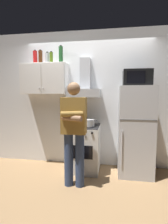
{
  "coord_description": "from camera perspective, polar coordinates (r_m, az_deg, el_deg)",
  "views": [
    {
      "loc": [
        0.48,
        -2.94,
        1.47
      ],
      "look_at": [
        0.0,
        0.0,
        1.15
      ],
      "focal_mm": 27.87,
      "sensor_mm": 36.0,
      "label": 1
    }
  ],
  "objects": [
    {
      "name": "upper_cabinet",
      "position": [
        3.58,
        -12.75,
        10.45
      ],
      "size": [
        0.9,
        0.37,
        0.6
      ],
      "color": "white"
    },
    {
      "name": "microwave",
      "position": [
        3.25,
        16.97,
        10.64
      ],
      "size": [
        0.48,
        0.37,
        0.28
      ],
      "color": "black",
      "rests_on": "refrigerator"
    },
    {
      "name": "bottle_canister_steel",
      "position": [
        3.63,
        -11.93,
        16.88
      ],
      "size": [
        0.08,
        0.08,
        0.23
      ],
      "color": "#B2B5BA",
      "rests_on": "upper_cabinet"
    },
    {
      "name": "stove_oven",
      "position": [
        3.4,
        -0.15,
        -11.66
      ],
      "size": [
        0.6,
        0.62,
        0.87
      ],
      "color": "white",
      "rests_on": "ground_plane"
    },
    {
      "name": "range_hood",
      "position": [
        3.36,
        0.2,
        8.3
      ],
      "size": [
        0.6,
        0.44,
        0.75
      ],
      "color": "#B7BABF"
    },
    {
      "name": "cooking_pot",
      "position": [
        3.14,
        1.83,
        -3.62
      ],
      "size": [
        0.27,
        0.17,
        0.13
      ],
      "color": "#B7BABF",
      "rests_on": "stove_oven"
    },
    {
      "name": "ground_plane",
      "position": [
        3.32,
        -0.0,
        -20.14
      ],
      "size": [
        7.0,
        7.0,
        0.0
      ],
      "primitive_type": "plane",
      "color": "olive"
    },
    {
      "name": "bottle_soda_red",
      "position": [
        3.76,
        -15.73,
        16.82
      ],
      "size": [
        0.08,
        0.08,
        0.28
      ],
      "color": "red",
      "rests_on": "upper_cabinet"
    },
    {
      "name": "bottle_rum_dark",
      "position": [
        3.72,
        -14.07,
        17.0
      ],
      "size": [
        0.08,
        0.08,
        0.28
      ],
      "color": "#47230F",
      "rests_on": "upper_cabinet"
    },
    {
      "name": "bottle_olive_oil",
      "position": [
        3.56,
        -10.69,
        17.13
      ],
      "size": [
        0.06,
        0.06,
        0.22
      ],
      "color": "#4C6B19",
      "rests_on": "upper_cabinet"
    },
    {
      "name": "bottle_wine_green",
      "position": [
        3.58,
        -7.61,
        18.08
      ],
      "size": [
        0.08,
        0.08,
        0.34
      ],
      "color": "#19471E",
      "rests_on": "upper_cabinet"
    },
    {
      "name": "back_wall_tiled",
      "position": [
        3.58,
        1.57,
        4.2
      ],
      "size": [
        4.8,
        0.1,
        2.7
      ],
      "primitive_type": "cube",
      "color": "white",
      "rests_on": "ground_plane"
    },
    {
      "name": "refrigerator",
      "position": [
        3.29,
        16.5,
        -5.9
      ],
      "size": [
        0.6,
        0.62,
        1.6
      ],
      "color": "silver",
      "rests_on": "ground_plane"
    },
    {
      "name": "person_standing",
      "position": [
        2.71,
        -3.33,
        -6.01
      ],
      "size": [
        0.38,
        0.33,
        1.64
      ],
      "color": "navy",
      "rests_on": "ground_plane"
    }
  ]
}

